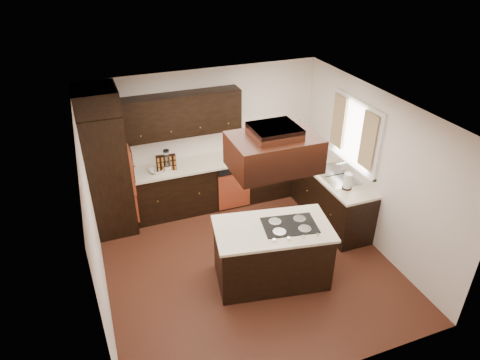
{
  "coord_description": "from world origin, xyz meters",
  "views": [
    {
      "loc": [
        -1.91,
        -4.73,
        4.45
      ],
      "look_at": [
        0.1,
        0.6,
        1.15
      ],
      "focal_mm": 32.0,
      "sensor_mm": 36.0,
      "label": 1
    }
  ],
  "objects_px": {
    "spice_rack": "(166,163)",
    "island": "(272,254)",
    "oven_column": "(108,173)",
    "range_hood": "(274,152)"
  },
  "relations": [
    {
      "from": "oven_column",
      "to": "range_hood",
      "type": "bearing_deg",
      "value": -50.26
    },
    {
      "from": "oven_column",
      "to": "range_hood",
      "type": "xyz_separation_m",
      "value": [
        1.88,
        -2.25,
        1.1
      ]
    },
    {
      "from": "oven_column",
      "to": "island",
      "type": "distance_m",
      "value": 2.97
    },
    {
      "from": "range_hood",
      "to": "spice_rack",
      "type": "xyz_separation_m",
      "value": [
        -0.92,
        2.29,
        -1.1
      ]
    },
    {
      "from": "island",
      "to": "spice_rack",
      "type": "xyz_separation_m",
      "value": [
        -1.02,
        2.16,
        0.62
      ]
    },
    {
      "from": "spice_rack",
      "to": "island",
      "type": "bearing_deg",
      "value": -58.67
    },
    {
      "from": "range_hood",
      "to": "spice_rack",
      "type": "distance_m",
      "value": 2.7
    },
    {
      "from": "range_hood",
      "to": "oven_column",
      "type": "bearing_deg",
      "value": 129.74
    },
    {
      "from": "oven_column",
      "to": "spice_rack",
      "type": "distance_m",
      "value": 0.96
    },
    {
      "from": "spice_rack",
      "to": "range_hood",
      "type": "bearing_deg",
      "value": -62.23
    }
  ]
}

